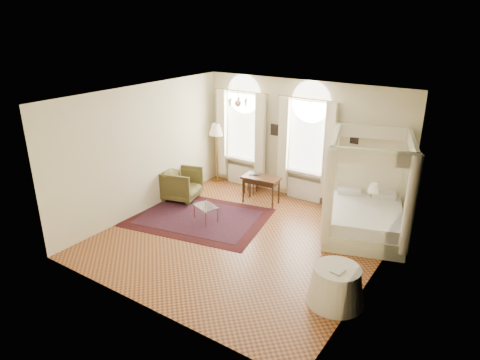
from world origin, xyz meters
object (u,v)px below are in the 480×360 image
object	(u,v)px
floor_lamp	(217,132)
side_table	(336,285)
coffee_table	(206,207)
stool	(251,181)
canopy_bed	(365,213)
writing_desk	(261,181)
nightstand	(373,210)
armchair	(182,184)

from	to	relation	value
floor_lamp	side_table	world-z (taller)	floor_lamp
coffee_table	floor_lamp	bearing A→B (deg)	120.82
stool	floor_lamp	xyz separation A→B (m)	(-1.38, 0.23, 1.21)
coffee_table	side_table	bearing A→B (deg)	-17.84
canopy_bed	writing_desk	xyz separation A→B (m)	(-2.97, 0.22, 0.10)
canopy_bed	nightstand	xyz separation A→B (m)	(-0.06, 0.83, -0.25)
writing_desk	coffee_table	size ratio (longest dim) A/B	1.48
coffee_table	floor_lamp	distance (m)	3.05
nightstand	coffee_table	world-z (taller)	nightstand
coffee_table	floor_lamp	size ratio (longest dim) A/B	0.39
canopy_bed	nightstand	distance (m)	0.87
nightstand	armchair	world-z (taller)	armchair
stool	writing_desk	bearing A→B (deg)	-35.65
stool	side_table	xyz separation A→B (m)	(4.02, -3.46, -0.01)
armchair	stool	bearing A→B (deg)	-58.42
writing_desk	armchair	bearing A→B (deg)	-153.25
writing_desk	stool	bearing A→B (deg)	144.35
writing_desk	armchair	distance (m)	2.25
armchair	coffee_table	bearing A→B (deg)	-131.80
armchair	side_table	distance (m)	5.76
writing_desk	coffee_table	world-z (taller)	writing_desk
nightstand	armchair	xyz separation A→B (m)	(-4.91, -1.62, 0.14)
stool	canopy_bed	bearing A→B (deg)	-10.46
stool	coffee_table	world-z (taller)	stool
nightstand	stool	bearing A→B (deg)	-177.27
armchair	side_table	world-z (taller)	armchair
nightstand	floor_lamp	xyz separation A→B (m)	(-4.91, 0.06, 1.27)
side_table	nightstand	bearing A→B (deg)	97.76
writing_desk	floor_lamp	distance (m)	2.30
writing_desk	floor_lamp	world-z (taller)	floor_lamp
floor_lamp	stool	bearing A→B (deg)	-9.45
nightstand	writing_desk	distance (m)	2.99
armchair	coffee_table	world-z (taller)	armchair
writing_desk	stool	size ratio (longest dim) A/B	2.45
stool	armchair	distance (m)	2.00
armchair	coffee_table	distance (m)	1.61
canopy_bed	nightstand	bearing A→B (deg)	94.39
writing_desk	floor_lamp	xyz separation A→B (m)	(-2.00, 0.67, 0.92)
armchair	floor_lamp	xyz separation A→B (m)	(0.00, 1.68, 1.13)
stool	floor_lamp	world-z (taller)	floor_lamp
nightstand	stool	distance (m)	3.53
canopy_bed	writing_desk	size ratio (longest dim) A/B	2.50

